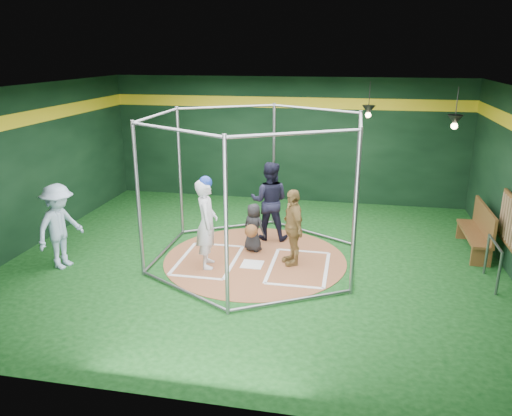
% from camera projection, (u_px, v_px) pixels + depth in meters
% --- Properties ---
extents(room_shell, '(10.10, 9.10, 3.53)m').
position_uv_depth(room_shell, '(255.00, 178.00, 9.93)').
color(room_shell, '#0C370F').
rests_on(room_shell, ground).
extents(clay_disc, '(3.80, 3.80, 0.01)m').
position_uv_depth(clay_disc, '(255.00, 259.00, 10.45)').
color(clay_disc, '#945736').
rests_on(clay_disc, ground).
extents(home_plate, '(0.43, 0.43, 0.01)m').
position_uv_depth(home_plate, '(252.00, 264.00, 10.16)').
color(home_plate, white).
rests_on(home_plate, clay_disc).
extents(batter_box_left, '(1.17, 1.77, 0.01)m').
position_uv_depth(batter_box_left, '(208.00, 260.00, 10.39)').
color(batter_box_left, white).
rests_on(batter_box_left, clay_disc).
extents(batter_box_right, '(1.17, 1.77, 0.01)m').
position_uv_depth(batter_box_right, '(299.00, 267.00, 10.03)').
color(batter_box_right, white).
rests_on(batter_box_right, clay_disc).
extents(batting_cage, '(4.05, 4.67, 3.00)m').
position_uv_depth(batting_cage, '(255.00, 190.00, 10.00)').
color(batting_cage, gray).
rests_on(batting_cage, ground).
extents(bat_rack, '(0.07, 1.25, 0.98)m').
position_uv_depth(bat_rack, '(510.00, 221.00, 9.59)').
color(bat_rack, brown).
rests_on(bat_rack, room_shell).
extents(pendant_lamp_near, '(0.34, 0.34, 0.90)m').
position_uv_depth(pendant_lamp_near, '(368.00, 110.00, 12.58)').
color(pendant_lamp_near, black).
rests_on(pendant_lamp_near, room_shell).
extents(pendant_lamp_far, '(0.34, 0.34, 0.90)m').
position_uv_depth(pendant_lamp_far, '(455.00, 120.00, 10.74)').
color(pendant_lamp_far, black).
rests_on(pendant_lamp_far, room_shell).
extents(batter_figure, '(0.58, 0.75, 1.87)m').
position_uv_depth(batter_figure, '(207.00, 222.00, 9.84)').
color(batter_figure, silver).
rests_on(batter_figure, clay_disc).
extents(visitor_leopard, '(0.75, 0.99, 1.57)m').
position_uv_depth(visitor_leopard, '(293.00, 227.00, 10.02)').
color(visitor_leopard, tan).
rests_on(visitor_leopard, clay_disc).
extents(catcher_figure, '(0.61, 0.65, 1.06)m').
position_uv_depth(catcher_figure, '(253.00, 228.00, 10.72)').
color(catcher_figure, black).
rests_on(catcher_figure, clay_disc).
extents(umpire, '(0.89, 0.71, 1.81)m').
position_uv_depth(umpire, '(269.00, 201.00, 11.33)').
color(umpire, black).
rests_on(umpire, clay_disc).
extents(bystander_blue, '(0.88, 1.23, 1.72)m').
position_uv_depth(bystander_blue, '(60.00, 226.00, 9.85)').
color(bystander_blue, '#A4BDDA').
rests_on(bystander_blue, ground).
extents(dugout_bench, '(0.41, 1.77, 1.03)m').
position_uv_depth(dugout_bench, '(479.00, 229.00, 10.69)').
color(dugout_bench, brown).
rests_on(dugout_bench, ground).
extents(steel_railing, '(0.05, 0.96, 0.83)m').
position_uv_depth(steel_railing, '(494.00, 256.00, 9.21)').
color(steel_railing, slate).
rests_on(steel_railing, ground).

